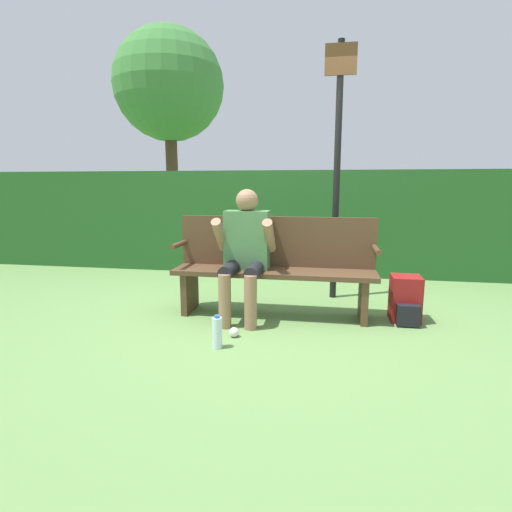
{
  "coord_description": "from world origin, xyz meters",
  "views": [
    {
      "loc": [
        0.47,
        -3.65,
        1.24
      ],
      "look_at": [
        -0.15,
        -0.1,
        0.59
      ],
      "focal_mm": 28.0,
      "sensor_mm": 36.0,
      "label": 1
    }
  ],
  "objects_px": {
    "parked_car": "(476,202)",
    "tree": "(169,86)",
    "signpost": "(337,158)",
    "backpack": "(405,300)",
    "water_bottle": "(217,332)",
    "park_bench": "(274,265)",
    "person_seated": "(245,247)"
  },
  "relations": [
    {
      "from": "backpack",
      "to": "signpost",
      "type": "bearing_deg",
      "value": 132.97
    },
    {
      "from": "park_bench",
      "to": "tree",
      "type": "distance_m",
      "value": 6.47
    },
    {
      "from": "park_bench",
      "to": "backpack",
      "type": "bearing_deg",
      "value": -0.93
    },
    {
      "from": "person_seated",
      "to": "parked_car",
      "type": "distance_m",
      "value": 13.39
    },
    {
      "from": "tree",
      "to": "parked_car",
      "type": "bearing_deg",
      "value": 37.98
    },
    {
      "from": "tree",
      "to": "signpost",
      "type": "bearing_deg",
      "value": -50.64
    },
    {
      "from": "water_bottle",
      "to": "parked_car",
      "type": "distance_m",
      "value": 14.13
    },
    {
      "from": "water_bottle",
      "to": "parked_car",
      "type": "xyz_separation_m",
      "value": [
        6.11,
        12.73,
        0.5
      ]
    },
    {
      "from": "tree",
      "to": "water_bottle",
      "type": "bearing_deg",
      "value": -65.87
    },
    {
      "from": "backpack",
      "to": "water_bottle",
      "type": "xyz_separation_m",
      "value": [
        -1.54,
        -0.9,
        -0.07
      ]
    },
    {
      "from": "person_seated",
      "to": "parked_car",
      "type": "relative_size",
      "value": 0.25
    },
    {
      "from": "signpost",
      "to": "parked_car",
      "type": "xyz_separation_m",
      "value": [
        5.21,
        11.15,
        -0.89
      ]
    },
    {
      "from": "parked_car",
      "to": "tree",
      "type": "bearing_deg",
      "value": 110.46
    },
    {
      "from": "park_bench",
      "to": "water_bottle",
      "type": "bearing_deg",
      "value": -109.39
    },
    {
      "from": "backpack",
      "to": "tree",
      "type": "relative_size",
      "value": 0.09
    },
    {
      "from": "park_bench",
      "to": "person_seated",
      "type": "distance_m",
      "value": 0.34
    },
    {
      "from": "person_seated",
      "to": "backpack",
      "type": "relative_size",
      "value": 2.86
    },
    {
      "from": "person_seated",
      "to": "backpack",
      "type": "xyz_separation_m",
      "value": [
        1.47,
        0.11,
        -0.47
      ]
    },
    {
      "from": "water_bottle",
      "to": "tree",
      "type": "relative_size",
      "value": 0.06
    },
    {
      "from": "signpost",
      "to": "tree",
      "type": "xyz_separation_m",
      "value": [
        -3.54,
        4.32,
        1.83
      ]
    },
    {
      "from": "water_bottle",
      "to": "backpack",
      "type": "bearing_deg",
      "value": 30.27
    },
    {
      "from": "park_bench",
      "to": "tree",
      "type": "relative_size",
      "value": 0.42
    },
    {
      "from": "water_bottle",
      "to": "tree",
      "type": "height_order",
      "value": "tree"
    },
    {
      "from": "park_bench",
      "to": "water_bottle",
      "type": "distance_m",
      "value": 1.04
    },
    {
      "from": "signpost",
      "to": "tree",
      "type": "height_order",
      "value": "tree"
    },
    {
      "from": "water_bottle",
      "to": "signpost",
      "type": "height_order",
      "value": "signpost"
    },
    {
      "from": "backpack",
      "to": "water_bottle",
      "type": "relative_size",
      "value": 1.6
    },
    {
      "from": "backpack",
      "to": "signpost",
      "type": "distance_m",
      "value": 1.61
    },
    {
      "from": "water_bottle",
      "to": "parked_car",
      "type": "height_order",
      "value": "parked_car"
    },
    {
      "from": "person_seated",
      "to": "tree",
      "type": "xyz_separation_m",
      "value": [
        -2.71,
        5.11,
        2.68
      ]
    },
    {
      "from": "signpost",
      "to": "tree",
      "type": "bearing_deg",
      "value": 129.36
    },
    {
      "from": "parked_car",
      "to": "signpost",
      "type": "bearing_deg",
      "value": 137.42
    }
  ]
}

